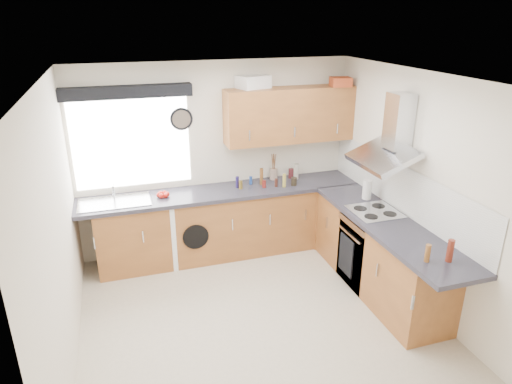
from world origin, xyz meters
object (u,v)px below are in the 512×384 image
object	(u,v)px
washing_machine	(191,227)
upper_cabinets	(290,115)
oven	(371,250)
extractor_hood	(391,138)

from	to	relation	value
washing_machine	upper_cabinets	bearing A→B (deg)	2.87
oven	extractor_hood	size ratio (longest dim) A/B	1.09
oven	washing_machine	xyz separation A→B (m)	(-1.92, 1.22, 0.02)
oven	extractor_hood	world-z (taller)	extractor_hood
upper_cabinets	washing_machine	distance (m)	1.93
oven	washing_machine	size ratio (longest dim) A/B	0.95
oven	extractor_hood	bearing A→B (deg)	-0.00
extractor_hood	upper_cabinets	size ratio (longest dim) A/B	0.46
extractor_hood	washing_machine	bearing A→B (deg)	148.86
extractor_hood	upper_cabinets	bearing A→B (deg)	116.13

